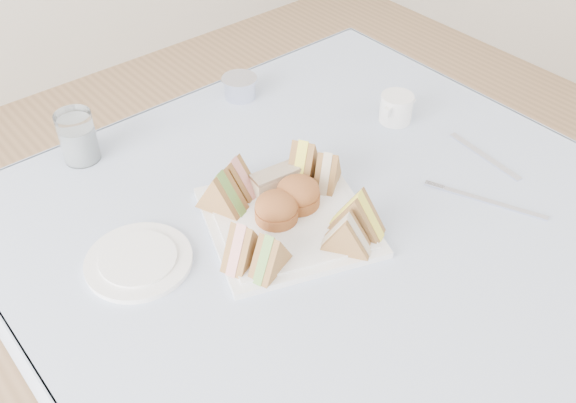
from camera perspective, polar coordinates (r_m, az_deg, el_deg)
table at (r=1.36m, az=3.93°, el=-13.73°), size 0.90×0.90×0.74m
tablecloth at (r=1.07m, az=4.83°, el=-2.21°), size 1.02×1.02×0.01m
serving_plate at (r=1.06m, az=0.00°, el=-1.78°), size 0.33×0.33×0.01m
sandwich_fl_a at (r=0.97m, az=-4.04°, el=-3.61°), size 0.09×0.07×0.07m
sandwich_fl_b at (r=0.96m, az=-1.60°, el=-4.53°), size 0.08×0.06×0.07m
sandwich_fr_a at (r=1.02m, az=6.20°, el=-0.93°), size 0.08×0.10×0.08m
sandwich_fr_b at (r=0.99m, az=5.24°, el=-2.74°), size 0.08×0.09×0.07m
sandwich_bl_a at (r=1.06m, az=-5.97°, el=0.97°), size 0.07×0.10×0.08m
sandwich_bl_b at (r=1.09m, az=-4.76°, el=2.32°), size 0.07×0.09×0.07m
sandwich_br_a at (r=1.11m, az=3.54°, el=2.93°), size 0.08×0.07×0.07m
sandwich_br_b at (r=1.12m, az=1.37°, el=3.77°), size 0.10×0.08×0.08m
scone_left at (r=1.04m, az=-1.04°, el=-0.63°), size 0.09×0.09×0.05m
scone_right at (r=1.07m, az=0.90°, el=0.72°), size 0.08×0.08×0.05m
pastry_slice at (r=1.10m, az=-1.15°, el=1.87°), size 0.09×0.04×0.04m
side_plate at (r=1.03m, az=-13.13°, el=-5.17°), size 0.20×0.20×0.01m
water_glass at (r=1.24m, az=-18.19°, el=5.48°), size 0.08×0.08×0.10m
tea_strainer at (r=1.38m, az=-4.30°, el=10.01°), size 0.10×0.10×0.04m
knife at (r=1.26m, az=17.06°, el=3.88°), size 0.03×0.17×0.00m
fork at (r=1.16m, az=17.88°, el=-0.15°), size 0.08×0.17×0.00m
creamer_jug at (r=1.31m, az=9.59°, el=8.19°), size 0.08×0.08×0.06m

